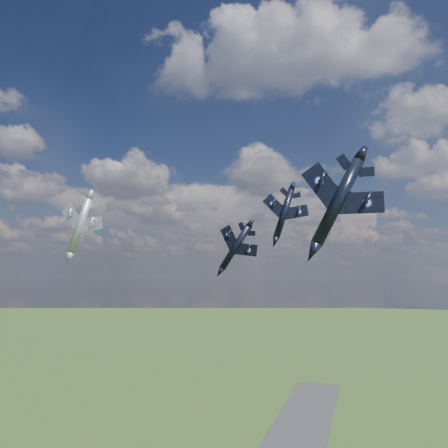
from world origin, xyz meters
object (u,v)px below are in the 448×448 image
(jet_right_navy, at_px, (338,202))
(jet_left_silver, at_px, (80,226))
(jet_lead_navy, at_px, (235,247))
(jet_high_navy, at_px, (284,213))

(jet_right_navy, height_order, jet_left_silver, jet_left_silver)
(jet_lead_navy, relative_size, jet_high_navy, 0.93)
(jet_lead_navy, height_order, jet_right_navy, jet_right_navy)
(jet_right_navy, bearing_deg, jet_high_navy, 101.04)
(jet_high_navy, bearing_deg, jet_lead_navy, -144.16)
(jet_lead_navy, xyz_separation_m, jet_high_navy, (8.40, 8.81, 7.76))
(jet_high_navy, distance_m, jet_left_silver, 42.58)
(jet_lead_navy, xyz_separation_m, jet_left_silver, (-29.81, -9.67, 4.40))
(jet_lead_navy, bearing_deg, jet_right_navy, -45.66)
(jet_lead_navy, bearing_deg, jet_left_silver, -153.48)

